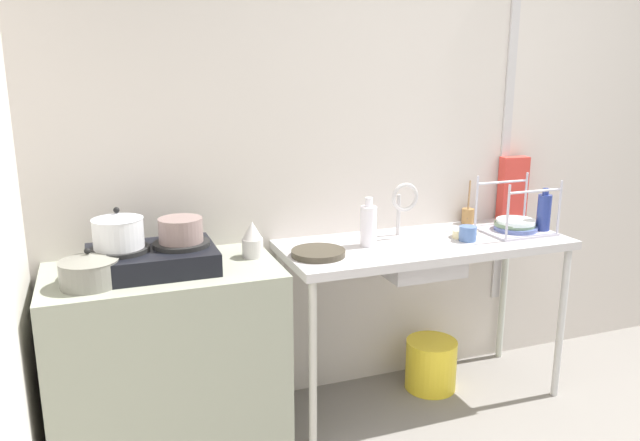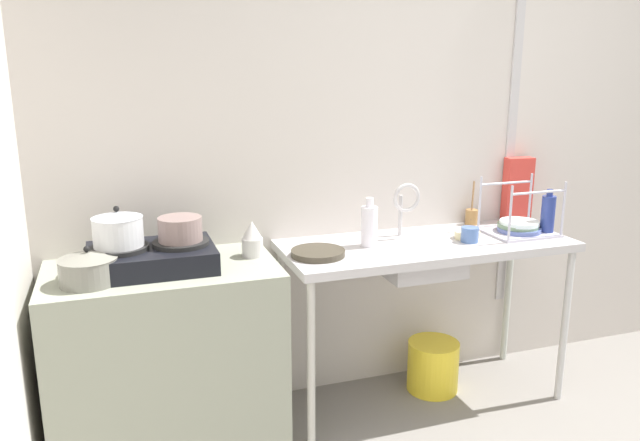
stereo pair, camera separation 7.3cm
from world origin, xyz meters
TOP-DOWN VIEW (x-y plane):
  - wall_back at (0.00, 1.76)m, footprint 5.18×0.10m
  - wall_metal_strip at (0.20, 1.70)m, footprint 0.05×0.01m
  - counter_concrete at (-1.67, 1.44)m, footprint 0.96×0.55m
  - counter_sink at (-0.43, 1.44)m, footprint 1.40×0.55m
  - stove at (-1.70, 1.44)m, footprint 0.51×0.36m
  - pot_on_left_burner at (-1.83, 1.44)m, footprint 0.20×0.20m
  - pot_on_right_burner at (-1.58, 1.44)m, footprint 0.18×0.18m
  - pot_beside_stove at (-1.95, 1.33)m, footprint 0.22×0.22m
  - percolator at (-1.27, 1.48)m, footprint 0.09×0.09m
  - sink_basin at (-0.48, 1.40)m, footprint 0.37×0.30m
  - faucet at (-0.50, 1.53)m, footprint 0.14×0.08m
  - frying_pan at (-0.99, 1.39)m, footprint 0.24×0.24m
  - dish_rack at (0.08, 1.42)m, footprint 0.32×0.28m
  - cup_by_rack at (-0.24, 1.37)m, footprint 0.08×0.08m
  - small_bowl_on_drainboard at (-0.21, 1.42)m, footprint 0.12×0.12m
  - bottle_by_sink at (-0.72, 1.46)m, footprint 0.08×0.08m
  - bottle_by_rack at (0.21, 1.37)m, footprint 0.07×0.07m
  - cereal_box at (0.23, 1.66)m, footprint 0.16×0.08m
  - utensil_jar at (-0.04, 1.66)m, footprint 0.06×0.06m
  - bucket_on_floor at (-0.33, 1.49)m, footprint 0.26×0.26m

SIDE VIEW (x-z plane):
  - bucket_on_floor at x=-0.33m, z-range 0.00..0.26m
  - counter_concrete at x=-1.67m, z-range 0.00..0.83m
  - sink_basin at x=-0.48m, z-range 0.69..0.83m
  - counter_sink at x=-0.43m, z-range 0.35..1.18m
  - frying_pan at x=-0.99m, z-range 0.83..0.86m
  - small_bowl_on_drainboard at x=-0.21m, z-range 0.83..0.87m
  - cup_by_rack at x=-0.24m, z-range 0.83..0.90m
  - dish_rack at x=0.08m, z-range 0.73..1.01m
  - utensil_jar at x=-0.04m, z-range 0.76..0.99m
  - stove at x=-1.70m, z-range 0.83..0.94m
  - pot_beside_stove at x=-1.95m, z-range 0.82..0.97m
  - percolator at x=-1.27m, z-range 0.83..0.99m
  - bottle_by_sink at x=-0.72m, z-range 0.81..1.04m
  - bottle_by_rack at x=0.21m, z-range 0.82..1.04m
  - pot_on_right_burner at x=-1.58m, z-range 0.94..1.04m
  - cereal_box at x=0.23m, z-range 0.83..1.18m
  - pot_on_left_burner at x=-1.83m, z-range 0.93..1.10m
  - faucet at x=-0.50m, z-range 0.88..1.15m
  - wall_back at x=0.00m, z-range 0.00..2.41m
  - wall_metal_strip at x=0.20m, z-range 0.36..2.29m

